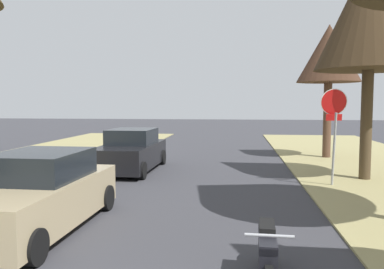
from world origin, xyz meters
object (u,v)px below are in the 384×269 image
at_px(parked_sedan_black, 131,152).
at_px(street_tree_right_mid_b, 370,11).
at_px(street_tree_right_far, 329,55).
at_px(parked_sedan_tan, 38,194).
at_px(stop_sign_far, 334,116).
at_px(parked_motorcycle, 267,253).

bearing_deg(parked_sedan_black, street_tree_right_mid_b, -6.97).
xyz_separation_m(street_tree_right_far, parked_sedan_tan, (-8.12, -11.46, -4.04)).
distance_m(street_tree_right_far, parked_sedan_black, 10.05).
height_order(stop_sign_far, parked_sedan_black, stop_sign_far).
relative_size(stop_sign_far, parked_motorcycle, 1.44).
distance_m(stop_sign_far, street_tree_right_far, 7.06).
bearing_deg(parked_sedan_black, parked_sedan_tan, -89.91).
bearing_deg(parked_motorcycle, street_tree_right_far, 74.72).
bearing_deg(parked_sedan_black, street_tree_right_far, 27.94).
xyz_separation_m(street_tree_right_far, parked_motorcycle, (-3.68, -13.49, -4.28)).
height_order(parked_sedan_tan, parked_sedan_black, same).
xyz_separation_m(street_tree_right_mid_b, parked_motorcycle, (-3.79, -8.17, -5.03)).
bearing_deg(street_tree_right_mid_b, parked_motorcycle, -114.86).
bearing_deg(parked_sedan_tan, stop_sign_far, 35.91).
xyz_separation_m(street_tree_right_far, parked_sedan_black, (-8.13, -4.31, -4.04)).
bearing_deg(street_tree_right_far, street_tree_right_mid_b, -88.92).
distance_m(street_tree_right_mid_b, parked_sedan_tan, 11.32).
xyz_separation_m(stop_sign_far, parked_sedan_tan, (-6.91, -5.01, -1.46)).
relative_size(parked_sedan_black, parked_motorcycle, 2.16).
height_order(street_tree_right_far, parked_sedan_tan, street_tree_right_far).
height_order(street_tree_right_mid_b, parked_sedan_tan, street_tree_right_mid_b).
xyz_separation_m(street_tree_right_mid_b, street_tree_right_far, (-0.10, 5.32, -0.75)).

